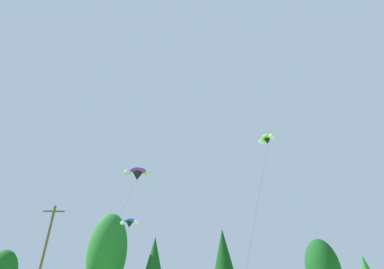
{
  "coord_description": "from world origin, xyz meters",
  "views": [
    {
      "loc": [
        1.77,
        4.24,
        2.35
      ],
      "look_at": [
        2.86,
        21.83,
        12.68
      ],
      "focal_mm": 26.68,
      "sensor_mm": 36.0,
      "label": 1
    }
  ],
  "objects_px": {
    "parafoil_kite_mid_lime_white": "(267,139)",
    "utility_pole": "(42,260)",
    "parafoil_kite_far_purple": "(138,173)",
    "parafoil_kite_high_blue_white": "(129,223)"
  },
  "relations": [
    {
      "from": "parafoil_kite_high_blue_white",
      "to": "parafoil_kite_far_purple",
      "type": "relative_size",
      "value": 1.14
    },
    {
      "from": "parafoil_kite_far_purple",
      "to": "parafoil_kite_high_blue_white",
      "type": "bearing_deg",
      "value": 106.4
    },
    {
      "from": "parafoil_kite_mid_lime_white",
      "to": "utility_pole",
      "type": "bearing_deg",
      "value": 177.28
    },
    {
      "from": "parafoil_kite_far_purple",
      "to": "utility_pole",
      "type": "bearing_deg",
      "value": -159.59
    },
    {
      "from": "utility_pole",
      "to": "parafoil_kite_far_purple",
      "type": "distance_m",
      "value": 13.59
    },
    {
      "from": "parafoil_kite_high_blue_white",
      "to": "parafoil_kite_far_purple",
      "type": "xyz_separation_m",
      "value": [
        0.73,
        -2.48,
        5.63
      ]
    },
    {
      "from": "utility_pole",
      "to": "parafoil_kite_far_purple",
      "type": "xyz_separation_m",
      "value": [
        8.01,
        2.98,
        10.57
      ]
    },
    {
      "from": "utility_pole",
      "to": "parafoil_kite_high_blue_white",
      "type": "relative_size",
      "value": 0.63
    },
    {
      "from": "utility_pole",
      "to": "parafoil_kite_far_purple",
      "type": "bearing_deg",
      "value": 20.41
    },
    {
      "from": "parafoil_kite_mid_lime_white",
      "to": "parafoil_kite_far_purple",
      "type": "bearing_deg",
      "value": 165.56
    }
  ]
}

